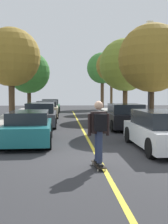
{
  "coord_description": "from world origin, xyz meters",
  "views": [
    {
      "loc": [
        -1.05,
        -8.16,
        1.95
      ],
      "look_at": [
        -0.04,
        5.51,
        1.07
      ],
      "focal_mm": 44.79,
      "sensor_mm": 36.0,
      "label": 1
    }
  ],
  "objects_px": {
    "streetlamp": "(149,66)",
    "parked_car_right_near": "(125,116)",
    "parked_car_left_nearest": "(29,127)",
    "parked_car_left_farthest": "(51,106)",
    "street_tree_right_nearest": "(152,58)",
    "parked_car_left_near": "(41,115)",
    "skateboarder": "(99,129)",
    "street_tree_right_near": "(125,65)",
    "street_tree_left_nearest": "(11,57)",
    "parked_car_left_far": "(47,109)",
    "parked_car_right_nearest": "(162,130)",
    "street_tree_right_far": "(112,66)",
    "street_tree_left_near": "(29,72)",
    "skateboard": "(98,164)",
    "street_tree_right_farthest": "(102,68)"
  },
  "relations": [
    {
      "from": "parked_car_right_near",
      "to": "skateboarder",
      "type": "height_order",
      "value": "skateboarder"
    },
    {
      "from": "parked_car_left_near",
      "to": "street_tree_right_far",
      "type": "bearing_deg",
      "value": 63.25
    },
    {
      "from": "parked_car_left_nearest",
      "to": "parked_car_left_far",
      "type": "bearing_deg",
      "value": 89.99
    },
    {
      "from": "parked_car_left_near",
      "to": "skateboarder",
      "type": "relative_size",
      "value": 2.67
    },
    {
      "from": "street_tree_left_near",
      "to": "street_tree_right_far",
      "type": "bearing_deg",
      "value": 28.11
    },
    {
      "from": "street_tree_left_near",
      "to": "parked_car_left_far",
      "type": "bearing_deg",
      "value": -49.9
    },
    {
      "from": "streetlamp",
      "to": "parked_car_right_near",
      "type": "bearing_deg",
      "value": -145.16
    },
    {
      "from": "street_tree_right_nearest",
      "to": "skateboard",
      "type": "relative_size",
      "value": 6.87
    },
    {
      "from": "street_tree_right_nearest",
      "to": "street_tree_left_near",
      "type": "bearing_deg",
      "value": 131.13
    },
    {
      "from": "parked_car_left_nearest",
      "to": "parked_car_left_farthest",
      "type": "relative_size",
      "value": 0.91
    },
    {
      "from": "streetlamp",
      "to": "street_tree_right_nearest",
      "type": "bearing_deg",
      "value": -93.01
    },
    {
      "from": "parked_car_left_nearest",
      "to": "street_tree_right_near",
      "type": "height_order",
      "value": "street_tree_right_near"
    },
    {
      "from": "street_tree_right_nearest",
      "to": "street_tree_right_near",
      "type": "distance_m",
      "value": 7.12
    },
    {
      "from": "parked_car_left_near",
      "to": "street_tree_right_far",
      "type": "distance_m",
      "value": 15.18
    },
    {
      "from": "street_tree_left_nearest",
      "to": "parked_car_left_nearest",
      "type": "bearing_deg",
      "value": -73.71
    },
    {
      "from": "parked_car_left_near",
      "to": "skateboard",
      "type": "height_order",
      "value": "parked_car_left_near"
    },
    {
      "from": "street_tree_left_near",
      "to": "street_tree_right_nearest",
      "type": "height_order",
      "value": "street_tree_right_nearest"
    },
    {
      "from": "street_tree_right_near",
      "to": "street_tree_left_near",
      "type": "bearing_deg",
      "value": 164.1
    },
    {
      "from": "street_tree_left_nearest",
      "to": "street_tree_left_near",
      "type": "distance_m",
      "value": 8.55
    },
    {
      "from": "parked_car_right_nearest",
      "to": "parked_car_left_nearest",
      "type": "bearing_deg",
      "value": 161.93
    },
    {
      "from": "parked_car_left_far",
      "to": "parked_car_right_nearest",
      "type": "relative_size",
      "value": 1.06
    },
    {
      "from": "parked_car_right_nearest",
      "to": "parked_car_right_near",
      "type": "bearing_deg",
      "value": 90.01
    },
    {
      "from": "street_tree_left_nearest",
      "to": "skateboard",
      "type": "relative_size",
      "value": 6.69
    },
    {
      "from": "parked_car_right_near",
      "to": "skateboard",
      "type": "height_order",
      "value": "parked_car_right_near"
    },
    {
      "from": "parked_car_left_far",
      "to": "skateboarder",
      "type": "xyz_separation_m",
      "value": [
        2.29,
        -16.31,
        0.38
      ]
    },
    {
      "from": "parked_car_right_nearest",
      "to": "parked_car_right_near",
      "type": "distance_m",
      "value": 5.99
    },
    {
      "from": "street_tree_right_far",
      "to": "street_tree_right_nearest",
      "type": "bearing_deg",
      "value": -90.0
    },
    {
      "from": "streetlamp",
      "to": "skateboard",
      "type": "distance_m",
      "value": 11.05
    },
    {
      "from": "parked_car_right_nearest",
      "to": "parked_car_right_near",
      "type": "relative_size",
      "value": 0.95
    },
    {
      "from": "street_tree_right_farthest",
      "to": "skateboard",
      "type": "bearing_deg",
      "value": -98.14
    },
    {
      "from": "parked_car_left_farthest",
      "to": "streetlamp",
      "type": "height_order",
      "value": "streetlamp"
    },
    {
      "from": "skateboard",
      "to": "skateboarder",
      "type": "height_order",
      "value": "skateboarder"
    },
    {
      "from": "street_tree_right_nearest",
      "to": "streetlamp",
      "type": "bearing_deg",
      "value": 86.99
    },
    {
      "from": "street_tree_left_near",
      "to": "skateboard",
      "type": "bearing_deg",
      "value": -77.67
    },
    {
      "from": "street_tree_left_nearest",
      "to": "streetlamp",
      "type": "distance_m",
      "value": 8.32
    },
    {
      "from": "parked_car_left_nearest",
      "to": "parked_car_left_farthest",
      "type": "distance_m",
      "value": 18.83
    },
    {
      "from": "parked_car_left_farthest",
      "to": "skateboard",
      "type": "distance_m",
      "value": 22.86
    },
    {
      "from": "street_tree_right_farthest",
      "to": "streetlamp",
      "type": "height_order",
      "value": "street_tree_right_farthest"
    },
    {
      "from": "street_tree_right_far",
      "to": "skateboard",
      "type": "relative_size",
      "value": 7.58
    },
    {
      "from": "parked_car_left_far",
      "to": "parked_car_right_near",
      "type": "height_order",
      "value": "parked_car_right_near"
    },
    {
      "from": "parked_car_right_near",
      "to": "street_tree_right_near",
      "type": "distance_m",
      "value": 8.65
    },
    {
      "from": "street_tree_right_near",
      "to": "streetlamp",
      "type": "relative_size",
      "value": 1.04
    },
    {
      "from": "parked_car_left_near",
      "to": "streetlamp",
      "type": "xyz_separation_m",
      "value": [
        6.59,
        -0.19,
        2.96
      ]
    },
    {
      "from": "parked_car_left_near",
      "to": "parked_car_left_farthest",
      "type": "height_order",
      "value": "parked_car_left_near"
    },
    {
      "from": "parked_car_left_farthest",
      "to": "parked_car_right_near",
      "type": "distance_m",
      "value": 15.22
    },
    {
      "from": "street_tree_right_nearest",
      "to": "parked_car_right_near",
      "type": "bearing_deg",
      "value": -162.96
    },
    {
      "from": "parked_car_right_near",
      "to": "skateboarder",
      "type": "bearing_deg",
      "value": -106.98
    },
    {
      "from": "street_tree_right_far",
      "to": "street_tree_left_nearest",
      "type": "bearing_deg",
      "value": -122.54
    },
    {
      "from": "parked_car_left_near",
      "to": "parked_car_right_near",
      "type": "xyz_separation_m",
      "value": [
        4.84,
        -1.41,
        0.01
      ]
    },
    {
      "from": "street_tree_left_nearest",
      "to": "street_tree_right_nearest",
      "type": "bearing_deg",
      "value": -6.4
    }
  ]
}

